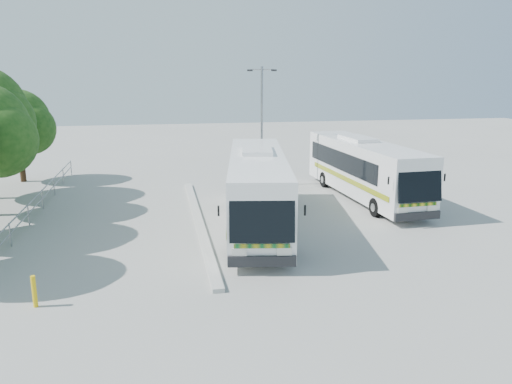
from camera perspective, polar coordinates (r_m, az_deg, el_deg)
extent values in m
plane|color=#979792|center=(22.08, -0.20, -4.60)|extent=(100.00, 100.00, 0.00)
cube|color=#B2B2AD|center=(23.67, -6.60, -3.26)|extent=(0.40, 16.00, 0.15)
cylinder|color=gray|center=(26.03, -24.17, -0.84)|extent=(0.06, 22.00, 0.06)
cylinder|color=gray|center=(26.13, -24.08, -1.69)|extent=(0.06, 22.00, 0.06)
cylinder|color=gray|center=(35.72, -20.62, 2.32)|extent=(0.06, 0.06, 1.00)
cylinder|color=#382314|center=(35.46, -25.22, 3.28)|extent=(0.36, 0.36, 2.77)
sphere|color=#163E10|center=(35.16, -25.63, 7.32)|extent=(4.03, 4.03, 4.03)
sphere|color=#163E10|center=(34.53, -24.54, 6.61)|extent=(3.28, 3.28, 3.28)
sphere|color=#163E10|center=(35.89, -26.45, 8.15)|extent=(3.02, 3.02, 3.02)
cube|color=white|center=(22.51, 0.17, 0.53)|extent=(4.32, 11.81, 2.94)
cube|color=black|center=(16.79, 0.70, -2.67)|extent=(2.26, 0.81, 1.87)
cube|color=black|center=(23.00, -2.92, 1.71)|extent=(1.61, 9.13, 1.06)
cube|color=black|center=(23.06, 3.18, 1.74)|extent=(1.61, 9.13, 1.06)
cube|color=#0D5D27|center=(22.36, -2.96, -1.04)|extent=(1.72, 9.89, 0.27)
cylinder|color=black|center=(19.25, -2.79, -5.83)|extent=(0.45, 1.00, 0.96)
cylinder|color=black|center=(19.32, 3.71, -5.78)|extent=(0.45, 1.00, 0.96)
cylinder|color=black|center=(26.00, -2.42, -0.73)|extent=(0.45, 1.00, 0.96)
cylinder|color=black|center=(26.05, 2.37, -0.71)|extent=(0.45, 1.00, 0.96)
cube|color=white|center=(28.35, 12.22, 2.76)|extent=(2.86, 11.24, 2.83)
cube|color=black|center=(23.48, 18.20, 1.09)|extent=(2.15, 0.53, 1.80)
cube|color=black|center=(28.30, 9.61, 3.57)|extent=(0.48, 8.91, 1.02)
cube|color=black|center=(29.31, 13.86, 3.70)|extent=(0.48, 8.91, 1.02)
cube|color=#134C0A|center=(27.70, 10.21, 1.48)|extent=(0.50, 9.65, 0.26)
cylinder|color=black|center=(25.00, 13.52, -1.72)|extent=(0.32, 0.94, 0.93)
cylinder|color=black|center=(26.02, 17.63, -1.39)|extent=(0.32, 0.94, 0.93)
cylinder|color=black|center=(31.00, 7.82, 1.42)|extent=(0.32, 0.94, 0.93)
cylinder|color=black|center=(31.83, 11.34, 1.60)|extent=(0.32, 0.94, 0.93)
cylinder|color=gray|center=(30.70, 0.66, 7.39)|extent=(0.18, 0.18, 7.24)
cylinder|color=gray|center=(30.54, 0.68, 13.82)|extent=(1.40, 0.52, 0.07)
cube|color=black|center=(30.63, -0.70, 13.73)|extent=(0.35, 0.25, 0.11)
cube|color=black|center=(30.47, 2.07, 13.73)|extent=(0.35, 0.25, 0.11)
cylinder|color=yellow|center=(16.50, -24.01, -10.34)|extent=(0.15, 0.15, 0.99)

